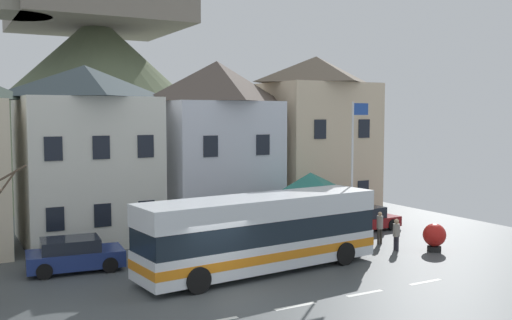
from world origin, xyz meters
The scene contains 14 objects.
ground_plane centered at (0.00, 0.00, -0.03)m, with size 40.00×60.00×0.07m.
townhouse_02 centered at (-2.30, 12.18, 4.52)m, with size 6.45×6.42×9.04m.
townhouse_03 centered at (4.85, 11.52, 4.75)m, with size 6.17×5.10×9.51m.
townhouse_04 centered at (11.72, 11.73, 5.05)m, with size 6.34×5.52×10.11m.
hilltop_castle centered at (3.88, 35.65, 8.62)m, with size 33.79×33.79×21.98m.
transit_bus centered at (2.62, 2.41, 1.59)m, with size 10.84×3.51×3.15m.
bus_shelter centered at (7.75, 6.38, 2.95)m, with size 3.60×3.60×3.55m.
parked_car_01 centered at (-4.18, 6.27, 0.67)m, with size 4.04×2.31×1.37m.
parked_car_02 centered at (11.80, 7.17, 0.65)m, with size 4.33×2.15×1.33m.
pedestrian_00 centered at (10.37, 4.02, 0.97)m, with size 0.32×0.31×1.64m.
pedestrian_01 centered at (10.12, 2.54, 0.90)m, with size 0.33×0.33×1.54m.
public_bench centered at (8.36, 8.54, 0.48)m, with size 1.79×0.48×0.87m.
flagpole centered at (8.37, 3.65, 4.12)m, with size 0.95×0.10×7.12m.
harbour_buoy centered at (11.61, 1.56, 0.74)m, with size 1.09×1.09×1.34m.
Camera 1 is at (-8.92, -18.32, 6.51)m, focal length 40.76 mm.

